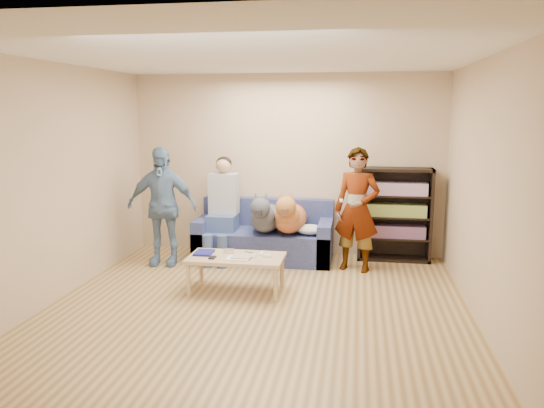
% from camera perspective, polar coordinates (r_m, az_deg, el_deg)
% --- Properties ---
extents(ground, '(5.00, 5.00, 0.00)m').
position_cam_1_polar(ground, '(5.61, -2.03, -11.77)').
color(ground, olive).
rests_on(ground, ground).
extents(ceiling, '(5.00, 5.00, 0.00)m').
position_cam_1_polar(ceiling, '(5.23, -2.21, 15.72)').
color(ceiling, white).
rests_on(ceiling, ground).
extents(wall_back, '(4.50, 0.00, 4.50)m').
position_cam_1_polar(wall_back, '(7.71, 1.57, 4.24)').
color(wall_back, tan).
rests_on(wall_back, ground).
extents(wall_front, '(4.50, 0.00, 4.50)m').
position_cam_1_polar(wall_front, '(2.91, -11.95, -5.86)').
color(wall_front, tan).
rests_on(wall_front, ground).
extents(wall_left, '(0.00, 5.00, 5.00)m').
position_cam_1_polar(wall_left, '(6.12, -23.27, 1.88)').
color(wall_left, tan).
rests_on(wall_left, ground).
extents(wall_right, '(0.00, 5.00, 5.00)m').
position_cam_1_polar(wall_right, '(5.30, 22.47, 0.79)').
color(wall_right, tan).
rests_on(wall_right, ground).
extents(blanket, '(0.38, 0.32, 0.13)m').
position_cam_1_polar(blanket, '(7.19, 4.12, -2.75)').
color(blanket, silver).
rests_on(blanket, sofa).
extents(person_standing_right, '(0.67, 0.53, 1.62)m').
position_cam_1_polar(person_standing_right, '(6.96, 9.13, -0.62)').
color(person_standing_right, gray).
rests_on(person_standing_right, ground).
extents(person_standing_left, '(0.97, 0.46, 1.61)m').
position_cam_1_polar(person_standing_left, '(7.30, -11.77, -0.22)').
color(person_standing_left, '#7091B3').
rests_on(person_standing_left, ground).
extents(held_controller, '(0.05, 0.11, 0.03)m').
position_cam_1_polar(held_controller, '(6.74, 7.45, 0.38)').
color(held_controller, white).
rests_on(held_controller, person_standing_right).
extents(notebook_blue, '(0.20, 0.26, 0.03)m').
position_cam_1_polar(notebook_blue, '(6.30, -7.33, -5.21)').
color(notebook_blue, navy).
rests_on(notebook_blue, coffee_table).
extents(papers, '(0.26, 0.20, 0.02)m').
position_cam_1_polar(papers, '(6.05, -3.63, -5.84)').
color(papers, white).
rests_on(papers, coffee_table).
extents(magazine, '(0.22, 0.17, 0.01)m').
position_cam_1_polar(magazine, '(6.06, -3.31, -5.68)').
color(magazine, '#AB9E89').
rests_on(magazine, coffee_table).
extents(camera_silver, '(0.11, 0.06, 0.05)m').
position_cam_1_polar(camera_silver, '(6.29, -4.69, -5.06)').
color(camera_silver, silver).
rests_on(camera_silver, coffee_table).
extents(controller_a, '(0.04, 0.13, 0.03)m').
position_cam_1_polar(controller_a, '(6.19, -1.13, -5.37)').
color(controller_a, white).
rests_on(controller_a, coffee_table).
extents(controller_b, '(0.09, 0.06, 0.03)m').
position_cam_1_polar(controller_b, '(6.10, -0.52, -5.60)').
color(controller_b, silver).
rests_on(controller_b, coffee_table).
extents(headphone_cup_a, '(0.07, 0.07, 0.02)m').
position_cam_1_polar(headphone_cup_a, '(6.10, -2.08, -5.68)').
color(headphone_cup_a, silver).
rests_on(headphone_cup_a, coffee_table).
extents(headphone_cup_b, '(0.07, 0.07, 0.02)m').
position_cam_1_polar(headphone_cup_b, '(6.17, -1.93, -5.48)').
color(headphone_cup_b, silver).
rests_on(headphone_cup_b, coffee_table).
extents(pen_orange, '(0.13, 0.06, 0.01)m').
position_cam_1_polar(pen_orange, '(6.01, -4.41, -5.99)').
color(pen_orange, orange).
rests_on(pen_orange, coffee_table).
extents(pen_black, '(0.13, 0.08, 0.01)m').
position_cam_1_polar(pen_black, '(6.30, -2.43, -5.21)').
color(pen_black, black).
rests_on(pen_black, coffee_table).
extents(wallet, '(0.07, 0.12, 0.02)m').
position_cam_1_polar(wallet, '(6.11, -6.43, -5.74)').
color(wallet, black).
rests_on(wallet, coffee_table).
extents(sofa, '(1.90, 0.85, 0.82)m').
position_cam_1_polar(sofa, '(7.53, -0.78, -3.78)').
color(sofa, '#515B93').
rests_on(sofa, ground).
extents(person_seated, '(0.40, 0.73, 1.47)m').
position_cam_1_polar(person_seated, '(7.43, -5.37, -0.13)').
color(person_seated, '#3D4A87').
rests_on(person_seated, sofa).
extents(dog_gray, '(0.43, 1.26, 0.62)m').
position_cam_1_polar(dog_gray, '(7.26, -0.68, -1.36)').
color(dog_gray, '#53555E').
rests_on(dog_gray, sofa).
extents(dog_tan, '(0.44, 1.18, 0.64)m').
position_cam_1_polar(dog_tan, '(7.21, 1.89, -1.37)').
color(dog_tan, '#AE5C35').
rests_on(dog_tan, sofa).
extents(coffee_table, '(1.10, 0.60, 0.42)m').
position_cam_1_polar(coffee_table, '(6.17, -3.87, -6.04)').
color(coffee_table, tan).
rests_on(coffee_table, ground).
extents(bookshelf, '(1.00, 0.34, 1.30)m').
position_cam_1_polar(bookshelf, '(7.58, 13.06, -0.87)').
color(bookshelf, black).
rests_on(bookshelf, ground).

